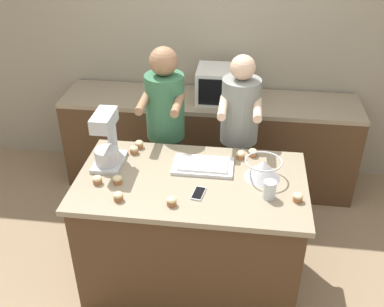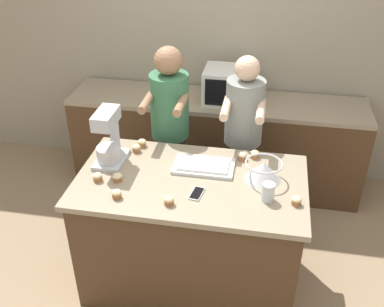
# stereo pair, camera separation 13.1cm
# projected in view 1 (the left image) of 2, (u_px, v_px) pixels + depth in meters

# --- Properties ---
(ground_plane) EXTENTS (16.00, 16.00, 0.00)m
(ground_plane) POSITION_uv_depth(u_px,v_px,m) (191.00, 277.00, 3.56)
(ground_plane) COLOR #937A5B
(back_wall) EXTENTS (10.00, 0.06, 2.70)m
(back_wall) POSITION_uv_depth(u_px,v_px,m) (214.00, 43.00, 4.29)
(back_wall) COLOR gray
(back_wall) RESTS_ON ground_plane
(island_counter) EXTENTS (1.57, 0.90, 0.95)m
(island_counter) POSITION_uv_depth(u_px,v_px,m) (191.00, 232.00, 3.31)
(island_counter) COLOR #4C331E
(island_counter) RESTS_ON ground_plane
(back_counter) EXTENTS (2.80, 0.60, 0.92)m
(back_counter) POSITION_uv_depth(u_px,v_px,m) (209.00, 141.00, 4.46)
(back_counter) COLOR #4C331E
(back_counter) RESTS_ON ground_plane
(person_left) EXTENTS (0.33, 0.49, 1.63)m
(person_left) POSITION_uv_depth(u_px,v_px,m) (166.00, 136.00, 3.72)
(person_left) COLOR #33384C
(person_left) RESTS_ON ground_plane
(person_right) EXTENTS (0.32, 0.49, 1.59)m
(person_right) POSITION_uv_depth(u_px,v_px,m) (238.00, 144.00, 3.66)
(person_right) COLOR #232328
(person_right) RESTS_ON ground_plane
(stand_mixer) EXTENTS (0.20, 0.30, 0.41)m
(stand_mixer) POSITION_uv_depth(u_px,v_px,m) (107.00, 142.00, 3.13)
(stand_mixer) COLOR #B2B7BC
(stand_mixer) RESTS_ON island_counter
(mixing_bowl) EXTENTS (0.26, 0.26, 0.14)m
(mixing_bowl) POSITION_uv_depth(u_px,v_px,m) (263.00, 168.00, 3.04)
(mixing_bowl) COLOR #BCBCC1
(mixing_bowl) RESTS_ON island_counter
(baking_tray) EXTENTS (0.43, 0.25, 0.04)m
(baking_tray) POSITION_uv_depth(u_px,v_px,m) (203.00, 165.00, 3.17)
(baking_tray) COLOR silver
(baking_tray) RESTS_ON island_counter
(microwave_oven) EXTENTS (0.48, 0.38, 0.31)m
(microwave_oven) POSITION_uv_depth(u_px,v_px,m) (223.00, 85.00, 4.13)
(microwave_oven) COLOR silver
(microwave_oven) RESTS_ON back_counter
(cell_phone) EXTENTS (0.09, 0.15, 0.01)m
(cell_phone) POSITION_uv_depth(u_px,v_px,m) (199.00, 193.00, 2.91)
(cell_phone) COLOR silver
(cell_phone) RESTS_ON island_counter
(drinking_glass) EXTENTS (0.08, 0.08, 0.12)m
(drinking_glass) POSITION_uv_depth(u_px,v_px,m) (270.00, 190.00, 2.85)
(drinking_glass) COLOR silver
(drinking_glass) RESTS_ON island_counter
(cupcake_0) EXTENTS (0.06, 0.06, 0.06)m
(cupcake_0) POSITION_uv_depth(u_px,v_px,m) (97.00, 180.00, 3.00)
(cupcake_0) COLOR #9E6038
(cupcake_0) RESTS_ON island_counter
(cupcake_1) EXTENTS (0.06, 0.06, 0.06)m
(cupcake_1) POSITION_uv_depth(u_px,v_px,m) (117.00, 180.00, 3.00)
(cupcake_1) COLOR #9E6038
(cupcake_1) RESTS_ON island_counter
(cupcake_2) EXTENTS (0.06, 0.06, 0.06)m
(cupcake_2) POSITION_uv_depth(u_px,v_px,m) (240.00, 155.00, 3.27)
(cupcake_2) COLOR #9E6038
(cupcake_2) RESTS_ON island_counter
(cupcake_3) EXTENTS (0.06, 0.06, 0.06)m
(cupcake_3) POSITION_uv_depth(u_px,v_px,m) (118.00, 196.00, 2.85)
(cupcake_3) COLOR #9E6038
(cupcake_3) RESTS_ON island_counter
(cupcake_4) EXTENTS (0.06, 0.06, 0.06)m
(cupcake_4) POSITION_uv_depth(u_px,v_px,m) (139.00, 144.00, 3.40)
(cupcake_4) COLOR #9E6038
(cupcake_4) RESTS_ON island_counter
(cupcake_5) EXTENTS (0.06, 0.06, 0.06)m
(cupcake_5) POSITION_uv_depth(u_px,v_px,m) (134.00, 150.00, 3.33)
(cupcake_5) COLOR #9E6038
(cupcake_5) RESTS_ON island_counter
(cupcake_6) EXTENTS (0.06, 0.06, 0.06)m
(cupcake_6) POSITION_uv_depth(u_px,v_px,m) (253.00, 153.00, 3.30)
(cupcake_6) COLOR #9E6038
(cupcake_6) RESTS_ON island_counter
(cupcake_7) EXTENTS (0.06, 0.06, 0.06)m
(cupcake_7) POSITION_uv_depth(u_px,v_px,m) (298.00, 197.00, 2.84)
(cupcake_7) COLOR #9E6038
(cupcake_7) RESTS_ON island_counter
(cupcake_8) EXTENTS (0.06, 0.06, 0.06)m
(cupcake_8) POSITION_uv_depth(u_px,v_px,m) (172.00, 201.00, 2.80)
(cupcake_8) COLOR #9E6038
(cupcake_8) RESTS_ON island_counter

